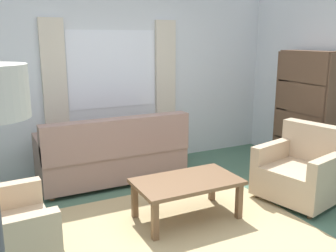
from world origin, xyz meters
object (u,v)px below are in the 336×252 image
Objects in this scene: couch at (113,156)px; armchair_right at (303,171)px; coffee_table at (187,185)px; bookshelf at (305,117)px.

armchair_right is at bearing 140.44° from couch.
bookshelf is (2.23, 0.55, 0.42)m from coffee_table.
armchair_right reaches higher than coffee_table.
coffee_table is 0.64× the size of bookshelf.
bookshelf is (2.59, -0.81, 0.44)m from couch.
armchair_right is 0.92× the size of coffee_table.
coffee_table is 2.33m from bookshelf.
couch is at bearing 104.93° from coffee_table.
bookshelf is at bearing 13.85° from coffee_table.
bookshelf reaches higher than coffee_table.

